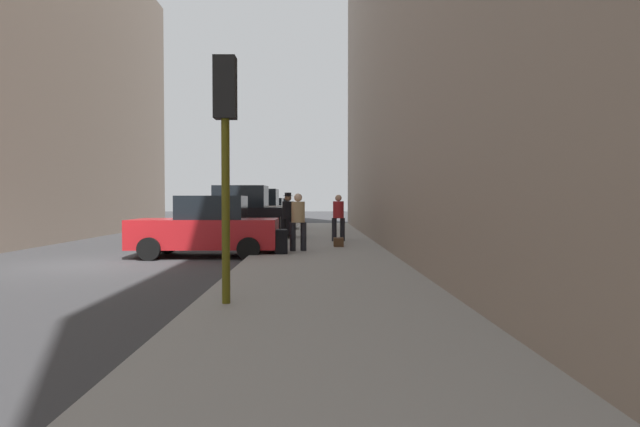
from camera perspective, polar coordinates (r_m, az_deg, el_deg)
name	(u,v)px	position (r m, az deg, el deg)	size (l,w,h in m)	color
ground_plane	(88,265)	(14.13, -25.00, -5.37)	(120.00, 120.00, 0.00)	#38383A
sidewalk	(322,262)	(12.88, 0.25, -5.55)	(4.00, 40.00, 0.15)	gray
parked_red_hatchback	(207,228)	(15.03, -12.77, -1.61)	(4.22, 2.10, 1.79)	#B2191E
parked_black_suv	(237,215)	(20.67, -9.43, -0.22)	(4.65, 2.17, 2.25)	black
parked_white_van	(255,212)	(26.76, -7.42, 0.19)	(4.65, 2.17, 2.25)	silver
parked_silver_sedan	(266,213)	(32.39, -6.24, 0.10)	(4.23, 2.12, 1.79)	#B7BABF
parked_gray_coupe	(273,211)	(37.87, -5.43, 0.31)	(4.24, 2.13, 1.79)	slate
fire_hydrant	(280,229)	(19.82, -4.56, -1.83)	(0.42, 0.22, 0.70)	red
traffic_light	(225,125)	(7.50, -10.76, 9.88)	(0.32, 0.32, 3.60)	#514C0F
pedestrian_in_tan_coat	(298,219)	(14.86, -2.52, -0.62)	(0.52, 0.44, 1.71)	black
pedestrian_in_red_jacket	(338,215)	(18.40, 2.12, -0.20)	(0.53, 0.49, 1.71)	black
pedestrian_with_fedora	(288,215)	(17.55, -3.68, -0.18)	(0.52, 0.45, 1.78)	black
rolling_suitcase	(280,241)	(14.24, -4.54, -3.19)	(0.44, 0.61, 1.04)	black
duffel_bag	(338,242)	(16.33, 2.13, -3.29)	(0.32, 0.44, 0.28)	#472D19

